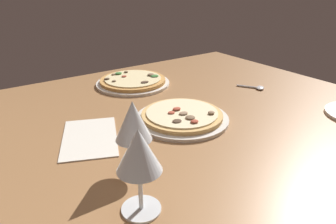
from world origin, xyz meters
The scene contains 7 objects.
dining_table centered at (0.00, 0.00, 2.00)cm, with size 150.00×110.00×4.00cm, color #996B42.
pizza_main centered at (-7.63, 3.00, 5.20)cm, with size 26.60×26.60×3.39cm.
pizza_side centered at (-11.50, -32.74, 5.21)cm, with size 27.54×27.54×3.36cm.
wine_glass_far centered at (20.57, 28.17, 15.59)cm, with size 7.74×7.74×16.05cm.
wine_glass_near centered at (15.23, 16.60, 14.94)cm, with size 7.56×7.56×15.73cm.
paper_menu centered at (18.01, -2.18, 4.15)cm, with size 13.47×21.38×0.30cm, color silver.
spoon centered at (-46.28, -2.64, 4.46)cm, with size 7.32×9.53×1.00cm.
Camera 1 is at (41.24, 66.09, 42.11)cm, focal length 33.02 mm.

